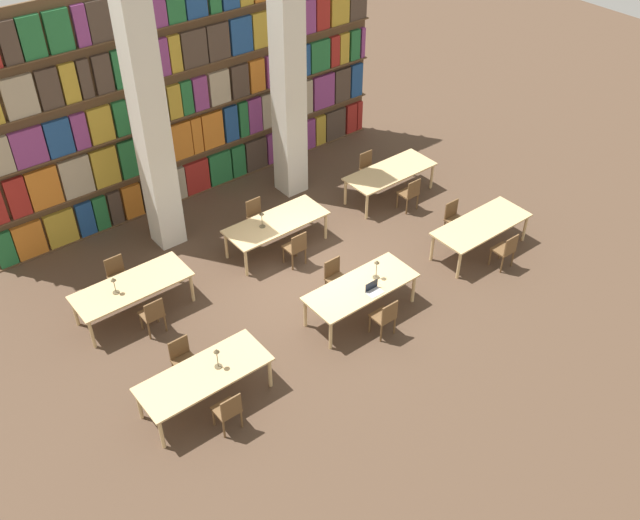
# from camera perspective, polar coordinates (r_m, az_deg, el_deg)

# --- Properties ---
(ground_plane) EXTENTS (40.00, 40.00, 0.00)m
(ground_plane) POSITION_cam_1_polar(r_m,az_deg,el_deg) (15.63, -0.33, -1.66)
(ground_plane) COLOR #4C3828
(bookshelf_bank) EXTENTS (10.76, 0.35, 5.50)m
(bookshelf_bank) POSITION_cam_1_polar(r_m,az_deg,el_deg) (17.58, -10.12, 12.91)
(bookshelf_bank) COLOR brown
(bookshelf_bank) RESTS_ON ground_plane
(pillar_left) EXTENTS (0.62, 0.62, 6.00)m
(pillar_left) POSITION_cam_1_polar(r_m,az_deg,el_deg) (15.60, -13.42, 10.45)
(pillar_left) COLOR silver
(pillar_left) RESTS_ON ground_plane
(pillar_center) EXTENTS (0.62, 0.62, 6.00)m
(pillar_center) POSITION_cam_1_polar(r_m,az_deg,el_deg) (17.20, -2.56, 14.18)
(pillar_center) COLOR silver
(pillar_center) RESTS_ON ground_plane
(reading_table_0) EXTENTS (2.39, 0.97, 0.74)m
(reading_table_0) POSITION_cam_1_polar(r_m,az_deg,el_deg) (12.86, -9.25, -9.14)
(reading_table_0) COLOR tan
(reading_table_0) RESTS_ON ground_plane
(chair_0) EXTENTS (0.42, 0.40, 0.89)m
(chair_0) POSITION_cam_1_polar(r_m,az_deg,el_deg) (12.55, -7.35, -11.83)
(chair_0) COLOR brown
(chair_0) RESTS_ON ground_plane
(chair_1) EXTENTS (0.42, 0.40, 0.89)m
(chair_1) POSITION_cam_1_polar(r_m,az_deg,el_deg) (13.49, -10.89, -7.75)
(chair_1) COLOR brown
(chair_1) RESTS_ON ground_plane
(desk_lamp_0) EXTENTS (0.14, 0.14, 0.44)m
(desk_lamp_0) POSITION_cam_1_polar(r_m,az_deg,el_deg) (12.67, -8.25, -7.54)
(desk_lamp_0) COLOR brown
(desk_lamp_0) RESTS_ON reading_table_0
(reading_table_1) EXTENTS (2.39, 0.97, 0.74)m
(reading_table_1) POSITION_cam_1_polar(r_m,az_deg,el_deg) (14.41, 3.30, -2.30)
(reading_table_1) COLOR tan
(reading_table_1) RESTS_ON ground_plane
(chair_2) EXTENTS (0.42, 0.40, 0.89)m
(chair_2) POSITION_cam_1_polar(r_m,az_deg,el_deg) (14.11, 5.22, -4.53)
(chair_2) COLOR brown
(chair_2) RESTS_ON ground_plane
(chair_3) EXTENTS (0.42, 0.40, 0.89)m
(chair_3) POSITION_cam_1_polar(r_m,az_deg,el_deg) (14.96, 1.25, -1.39)
(chair_3) COLOR brown
(chair_3) RESTS_ON ground_plane
(desk_lamp_1) EXTENTS (0.14, 0.14, 0.45)m
(desk_lamp_1) POSITION_cam_1_polar(r_m,az_deg,el_deg) (14.41, 4.56, -0.48)
(desk_lamp_1) COLOR brown
(desk_lamp_1) RESTS_ON reading_table_1
(laptop) EXTENTS (0.32, 0.22, 0.21)m
(laptop) POSITION_cam_1_polar(r_m,az_deg,el_deg) (14.23, 4.33, -2.43)
(laptop) COLOR silver
(laptop) RESTS_ON reading_table_1
(reading_table_2) EXTENTS (2.39, 0.97, 0.74)m
(reading_table_2) POSITION_cam_1_polar(r_m,az_deg,el_deg) (16.49, 12.79, 2.67)
(reading_table_2) COLOR tan
(reading_table_2) RESTS_ON ground_plane
(chair_4) EXTENTS (0.42, 0.40, 0.89)m
(chair_4) POSITION_cam_1_polar(r_m,az_deg,el_deg) (16.22, 14.61, 0.80)
(chair_4) COLOR brown
(chair_4) RESTS_ON ground_plane
(chair_5) EXTENTS (0.42, 0.40, 0.89)m
(chair_5) POSITION_cam_1_polar(r_m,az_deg,el_deg) (16.96, 10.69, 3.31)
(chair_5) COLOR brown
(chair_5) RESTS_ON ground_plane
(reading_table_3) EXTENTS (2.39, 0.97, 0.74)m
(reading_table_3) POSITION_cam_1_polar(r_m,az_deg,el_deg) (14.90, -14.81, -2.15)
(reading_table_3) COLOR tan
(reading_table_3) RESTS_ON ground_plane
(chair_6) EXTENTS (0.42, 0.40, 0.89)m
(chair_6) POSITION_cam_1_polar(r_m,az_deg,el_deg) (14.48, -13.22, -4.24)
(chair_6) COLOR brown
(chair_6) RESTS_ON ground_plane
(chair_7) EXTENTS (0.42, 0.40, 0.89)m
(chair_7) POSITION_cam_1_polar(r_m,az_deg,el_deg) (15.60, -15.84, -1.17)
(chair_7) COLOR brown
(chair_7) RESTS_ON ground_plane
(desk_lamp_2) EXTENTS (0.14, 0.14, 0.39)m
(desk_lamp_2) POSITION_cam_1_polar(r_m,az_deg,el_deg) (14.60, -16.16, -1.77)
(desk_lamp_2) COLOR brown
(desk_lamp_2) RESTS_ON reading_table_3
(reading_table_4) EXTENTS (2.39, 0.97, 0.74)m
(reading_table_4) POSITION_cam_1_polar(r_m,az_deg,el_deg) (16.18, -3.52, 2.90)
(reading_table_4) COLOR tan
(reading_table_4) RESTS_ON ground_plane
(chair_8) EXTENTS (0.42, 0.40, 0.89)m
(chair_8) POSITION_cam_1_polar(r_m,az_deg,el_deg) (15.78, -1.94, 1.03)
(chair_8) COLOR brown
(chair_8) RESTS_ON ground_plane
(chair_9) EXTENTS (0.42, 0.40, 0.89)m
(chair_9) POSITION_cam_1_polar(r_m,az_deg,el_deg) (16.81, -5.08, 3.53)
(chair_9) COLOR brown
(chair_9) RESTS_ON ground_plane
(desk_lamp_3) EXTENTS (0.14, 0.14, 0.40)m
(desk_lamp_3) POSITION_cam_1_polar(r_m,az_deg,el_deg) (15.84, -4.68, 3.46)
(desk_lamp_3) COLOR brown
(desk_lamp_3) RESTS_ON reading_table_4
(reading_table_5) EXTENTS (2.39, 0.97, 0.74)m
(reading_table_5) POSITION_cam_1_polar(r_m,az_deg,el_deg) (18.06, 5.63, 6.93)
(reading_table_5) COLOR tan
(reading_table_5) RESTS_ON ground_plane
(chair_10) EXTENTS (0.42, 0.40, 0.89)m
(chair_10) POSITION_cam_1_polar(r_m,az_deg,el_deg) (17.69, 7.21, 5.33)
(chair_10) COLOR brown
(chair_10) RESTS_ON ground_plane
(chair_11) EXTENTS (0.42, 0.40, 0.89)m
(chair_11) POSITION_cam_1_polar(r_m,az_deg,el_deg) (18.61, 3.90, 7.39)
(chair_11) COLOR brown
(chair_11) RESTS_ON ground_plane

